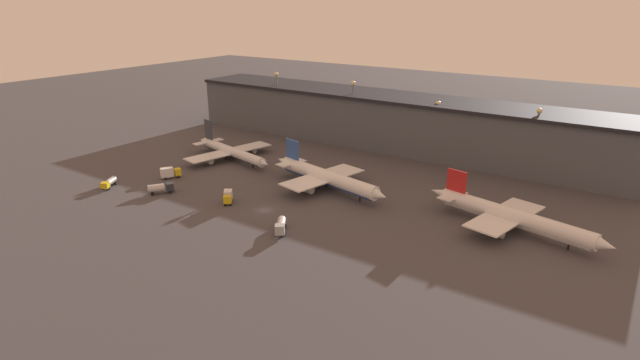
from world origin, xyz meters
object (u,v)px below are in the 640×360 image
(service_vehicle_0, at_px, (109,183))
(service_vehicle_3, at_px, (161,188))
(airplane_2, at_px, (511,217))
(service_vehicle_4, at_px, (281,226))
(airplane_0, at_px, (231,152))
(airplane_1, at_px, (326,177))
(service_vehicle_1, at_px, (170,172))
(service_vehicle_2, at_px, (228,197))

(service_vehicle_0, distance_m, service_vehicle_3, 18.66)
(service_vehicle_3, bearing_deg, service_vehicle_0, 142.27)
(airplane_2, distance_m, service_vehicle_4, 58.59)
(airplane_0, bearing_deg, service_vehicle_4, -22.88)
(airplane_0, xyz_separation_m, airplane_2, (100.85, -4.23, 0.67))
(airplane_1, distance_m, service_vehicle_3, 50.55)
(service_vehicle_4, bearing_deg, service_vehicle_0, -119.13)
(airplane_1, distance_m, airplane_2, 55.24)
(airplane_2, xyz_separation_m, service_vehicle_1, (-103.41, -22.00, -1.69))
(service_vehicle_1, relative_size, service_vehicle_3, 0.88)
(service_vehicle_2, distance_m, service_vehicle_4, 25.37)
(service_vehicle_2, bearing_deg, service_vehicle_0, -112.59)
(service_vehicle_1, bearing_deg, service_vehicle_2, -70.10)
(airplane_0, height_order, airplane_1, airplane_1)
(airplane_0, bearing_deg, airplane_1, 5.48)
(airplane_2, bearing_deg, service_vehicle_3, -148.34)
(airplane_2, xyz_separation_m, service_vehicle_2, (-72.55, -26.91, -1.75))
(service_vehicle_1, bearing_deg, airplane_1, -38.01)
(service_vehicle_4, bearing_deg, service_vehicle_2, -138.41)
(airplane_1, xyz_separation_m, service_vehicle_1, (-48.19, -20.50, -1.79))
(airplane_0, xyz_separation_m, service_vehicle_1, (-2.56, -26.23, -1.03))
(airplane_0, height_order, service_vehicle_4, airplane_0)
(airplane_0, bearing_deg, service_vehicle_1, -82.93)
(service_vehicle_1, relative_size, service_vehicle_2, 1.31)
(airplane_2, bearing_deg, airplane_0, -169.76)
(service_vehicle_0, bearing_deg, service_vehicle_3, 78.44)
(service_vehicle_1, xyz_separation_m, service_vehicle_2, (30.86, -4.91, -0.06))
(service_vehicle_2, relative_size, service_vehicle_4, 0.68)
(service_vehicle_0, bearing_deg, airplane_0, 135.32)
(airplane_1, xyz_separation_m, service_vehicle_0, (-57.52, -36.82, -2.28))
(service_vehicle_2, relative_size, service_vehicle_3, 0.67)
(airplane_1, distance_m, service_vehicle_1, 52.40)
(airplane_0, height_order, service_vehicle_3, airplane_0)
(service_vehicle_0, height_order, service_vehicle_2, service_vehicle_2)
(service_vehicle_2, bearing_deg, airplane_1, 107.26)
(service_vehicle_2, height_order, service_vehicle_4, service_vehicle_2)
(airplane_2, distance_m, service_vehicle_3, 100.44)
(airplane_0, bearing_deg, airplane_2, 10.24)
(airplane_0, height_order, airplane_2, airplane_0)
(airplane_1, bearing_deg, service_vehicle_3, -129.20)
(airplane_1, height_order, service_vehicle_4, airplane_1)
(service_vehicle_0, bearing_deg, airplane_1, 93.55)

